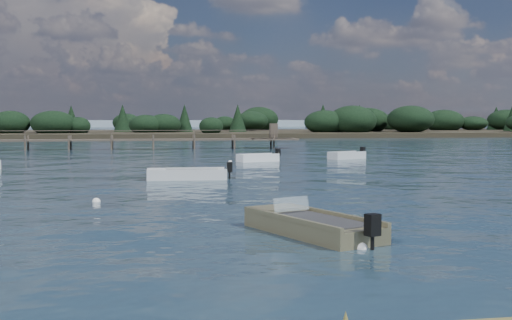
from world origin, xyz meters
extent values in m
plane|color=#152633|center=(0.00, 60.00, 0.00)|extent=(400.00, 400.00, 0.00)
cube|color=#696346|center=(-4.86, -2.94, 0.10)|extent=(3.32, 4.89, 0.70)
cube|color=#696346|center=(-5.53, -1.33, 0.51)|extent=(1.83, 1.60, 0.14)
cube|color=#27272A|center=(-4.72, -3.28, 0.43)|extent=(2.45, 3.40, 0.12)
cube|color=#696346|center=(-5.59, -3.24, 0.51)|extent=(1.86, 4.29, 0.14)
cube|color=#696346|center=(-4.13, -2.64, 0.51)|extent=(1.86, 4.29, 0.14)
cube|color=black|center=(-3.90, -5.27, 0.63)|extent=(0.42, 0.39, 0.55)
cylinder|color=black|center=(-3.90, -5.27, 0.15)|extent=(0.13, 0.13, 0.55)
cube|color=silver|center=(-5.25, -2.01, 0.75)|extent=(1.19, 0.61, 0.42)
cube|color=silver|center=(6.29, 29.10, 0.10)|extent=(3.33, 2.45, 0.72)
cube|color=silver|center=(5.23, 28.59, 0.53)|extent=(1.15, 1.33, 0.14)
cube|color=#27272A|center=(6.52, 29.20, 0.44)|extent=(2.33, 1.80, 0.12)
cube|color=silver|center=(6.53, 28.59, 0.53)|extent=(2.85, 1.45, 0.14)
cube|color=silver|center=(6.05, 29.60, 0.53)|extent=(2.85, 1.45, 0.14)
cube|color=black|center=(7.90, 29.86, 0.65)|extent=(0.41, 0.44, 0.57)
cylinder|color=black|center=(7.90, 29.86, 0.15)|extent=(0.14, 0.14, 0.57)
cube|color=silver|center=(-7.40, 14.04, 0.10)|extent=(4.23, 1.68, 0.70)
cube|color=silver|center=(-9.00, 14.07, 0.51)|extent=(1.03, 1.46, 0.14)
cube|color=#27272A|center=(-7.07, 14.03, 0.43)|extent=(2.88, 1.33, 0.12)
cube|color=silver|center=(-7.42, 13.30, 0.51)|extent=(4.21, 0.20, 0.14)
cube|color=silver|center=(-7.39, 14.78, 0.51)|extent=(4.21, 0.20, 0.14)
cube|color=black|center=(-5.08, 14.00, 0.63)|extent=(0.29, 0.35, 0.55)
cylinder|color=black|center=(-5.08, 14.00, 0.15)|extent=(0.10, 0.10, 0.55)
cube|color=white|center=(-1.29, 27.17, 0.10)|extent=(3.32, 2.16, 0.72)
cube|color=white|center=(-2.40, 26.80, 0.52)|extent=(1.06, 1.29, 0.14)
cube|color=#27272A|center=(-1.06, 27.25, 0.44)|extent=(2.30, 1.61, 0.12)
cube|color=white|center=(-1.12, 26.65, 0.52)|extent=(2.96, 1.11, 0.14)
cube|color=white|center=(-1.47, 27.70, 0.52)|extent=(2.96, 1.11, 0.14)
cube|color=black|center=(0.38, 27.74, 0.65)|extent=(0.38, 0.42, 0.57)
cylinder|color=black|center=(0.38, 27.74, 0.15)|extent=(0.13, 0.13, 0.57)
sphere|color=white|center=(-4.13, -5.10, 0.00)|extent=(0.32, 0.32, 0.32)
sphere|color=white|center=(-11.45, 5.30, 0.00)|extent=(0.32, 0.32, 0.32)
sphere|color=white|center=(-3.46, 26.65, 0.00)|extent=(0.32, 0.32, 0.32)
cube|color=#4E4439|center=(4.00, 48.00, 1.00)|extent=(5.00, 3.20, 0.18)
cube|color=#4E4439|center=(4.00, 48.00, 1.90)|extent=(0.80, 0.80, 1.60)
cylinder|color=#4E4439|center=(-21.73, 47.15, 0.40)|extent=(0.20, 0.20, 2.20)
cylinder|color=#4E4439|center=(-21.73, 48.85, 0.40)|extent=(0.20, 0.20, 2.20)
cylinder|color=#4E4439|center=(-17.47, 47.15, 0.40)|extent=(0.20, 0.20, 2.20)
cylinder|color=#4E4439|center=(-17.47, 48.85, 0.40)|extent=(0.20, 0.20, 2.20)
cylinder|color=#4E4439|center=(-13.20, 47.15, 0.40)|extent=(0.20, 0.20, 2.20)
cylinder|color=#4E4439|center=(-13.20, 48.85, 0.40)|extent=(0.20, 0.20, 2.20)
cylinder|color=#4E4439|center=(-8.93, 47.15, 0.40)|extent=(0.20, 0.20, 2.20)
cylinder|color=#4E4439|center=(-8.93, 48.85, 0.40)|extent=(0.20, 0.20, 2.20)
cylinder|color=#4E4439|center=(-4.67, 47.15, 0.40)|extent=(0.20, 0.20, 2.20)
cylinder|color=#4E4439|center=(-4.67, 48.85, 0.40)|extent=(0.20, 0.20, 2.20)
cylinder|color=#4E4439|center=(-0.40, 47.15, 0.40)|extent=(0.20, 0.20, 2.20)
cylinder|color=#4E4439|center=(-0.40, 48.85, 0.40)|extent=(0.20, 0.20, 2.20)
cylinder|color=#4E4439|center=(3.87, 47.15, 0.40)|extent=(0.20, 0.20, 2.20)
cylinder|color=#4E4439|center=(3.87, 48.85, 0.40)|extent=(0.20, 0.20, 2.20)
cube|color=black|center=(25.00, 100.00, 0.00)|extent=(190.00, 40.00, 1.60)
ellipsoid|color=black|center=(25.00, 100.00, 2.80)|extent=(180.50, 36.00, 4.40)
camera|label=1|loc=(-9.38, -20.40, 3.29)|focal=45.00mm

